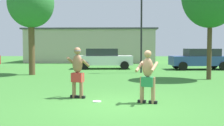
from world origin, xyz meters
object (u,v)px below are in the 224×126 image
frisbee (97,101)px  lamp_post (141,21)px  player_with_cap (78,70)px  player_in_green (148,76)px  car_blue_mid_lot (200,59)px  tree_behind_players (31,4)px  car_white_near_post (104,58)px

frisbee → lamp_post: size_ratio=0.05×
player_with_cap → frisbee: 1.35m
player_with_cap → player_in_green: 2.45m
lamp_post → player_in_green: bearing=-93.0°
frisbee → player_with_cap: bearing=138.4°
frisbee → car_blue_mid_lot: (6.76, 12.57, 0.81)m
player_with_cap → tree_behind_players: size_ratio=0.30×
frisbee → car_blue_mid_lot: 14.29m
car_blue_mid_lot → lamp_post: 5.97m
player_with_cap → player_in_green: player_with_cap is taller
player_in_green → car_white_near_post: 13.38m
car_white_near_post → tree_behind_players: 7.23m
player_with_cap → frisbee: bearing=-41.6°
player_in_green → frisbee: player_in_green is taller
car_white_near_post → tree_behind_players: (-4.18, -4.73, 3.53)m
player_in_green → car_white_near_post: player_in_green is taller
car_white_near_post → car_blue_mid_lot: size_ratio=0.99×
player_in_green → player_with_cap: bearing=160.4°
lamp_post → tree_behind_players: (-6.85, -1.54, 0.94)m
car_blue_mid_lot → tree_behind_players: bearing=-159.5°
player_in_green → tree_behind_players: tree_behind_players is taller
lamp_post → tree_behind_players: tree_behind_players is taller
car_white_near_post → car_blue_mid_lot: same height
frisbee → car_white_near_post: (-0.55, 13.01, 0.81)m
player_in_green → car_white_near_post: (-2.14, 13.20, -0.05)m
car_blue_mid_lot → lamp_post: bearing=-149.4°
tree_behind_players → car_blue_mid_lot: bearing=20.5°
frisbee → player_in_green: bearing=-6.8°
player_with_cap → player_in_green: bearing=-19.6°
car_white_near_post → player_with_cap: bearing=-90.8°
frisbee → car_blue_mid_lot: bearing=61.7°
player_in_green → tree_behind_players: size_ratio=0.28×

